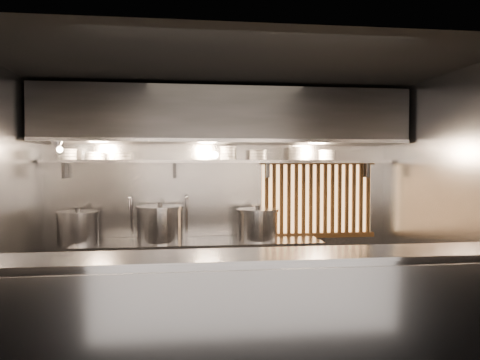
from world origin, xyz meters
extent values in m
plane|color=black|center=(0.00, 0.00, 0.00)|extent=(4.50, 4.50, 0.00)
plane|color=black|center=(0.00, 0.00, 2.80)|extent=(4.50, 4.50, 0.00)
plane|color=gray|center=(0.00, 1.50, 1.40)|extent=(4.50, 0.00, 4.50)
plane|color=gray|center=(2.25, 0.00, 1.40)|extent=(0.00, 3.00, 3.00)
cube|color=gray|center=(0.00, -0.95, 0.55)|extent=(4.50, 0.50, 1.10)
cube|color=#939399|center=(0.00, -1.21, 0.55)|extent=(4.50, 0.02, 1.01)
cube|color=gray|center=(0.00, -0.95, 1.11)|extent=(4.50, 0.56, 0.03)
cube|color=gray|center=(-0.30, 1.13, 0.45)|extent=(3.00, 0.70, 0.90)
cube|color=gray|center=(0.00, 1.32, 1.88)|extent=(4.40, 0.34, 0.04)
cube|color=#2D2D30|center=(0.00, 1.10, 2.42)|extent=(4.40, 0.80, 0.65)
cube|color=gray|center=(0.00, 0.70, 2.12)|extent=(4.40, 0.03, 0.04)
cube|color=#FFBC72|center=(1.30, 1.48, 1.38)|extent=(1.50, 0.02, 0.92)
cube|color=brown|center=(1.30, 1.43, 1.87)|extent=(1.56, 0.06, 0.06)
cube|color=brown|center=(1.30, 1.43, 0.89)|extent=(1.56, 0.06, 0.06)
cube|color=brown|center=(0.60, 1.43, 1.38)|extent=(0.04, 0.04, 0.92)
cube|color=brown|center=(0.70, 1.43, 1.38)|extent=(0.04, 0.04, 0.92)
cube|color=brown|center=(0.80, 1.43, 1.38)|extent=(0.04, 0.04, 0.92)
cube|color=brown|center=(0.90, 1.43, 1.38)|extent=(0.04, 0.04, 0.92)
cube|color=brown|center=(1.00, 1.43, 1.38)|extent=(0.04, 0.04, 0.92)
cube|color=brown|center=(1.10, 1.43, 1.38)|extent=(0.04, 0.04, 0.92)
cube|color=brown|center=(1.20, 1.43, 1.38)|extent=(0.04, 0.04, 0.92)
cube|color=brown|center=(1.30, 1.43, 1.38)|extent=(0.04, 0.04, 0.92)
cube|color=brown|center=(1.40, 1.43, 1.38)|extent=(0.04, 0.04, 0.92)
cube|color=brown|center=(1.50, 1.43, 1.38)|extent=(0.04, 0.04, 0.92)
cube|color=brown|center=(1.60, 1.43, 1.38)|extent=(0.04, 0.04, 0.92)
cube|color=brown|center=(1.70, 1.43, 1.38)|extent=(0.04, 0.04, 0.92)
cube|color=brown|center=(1.80, 1.43, 1.38)|extent=(0.04, 0.04, 0.92)
cube|color=brown|center=(1.90, 1.43, 1.38)|extent=(0.04, 0.04, 0.92)
cube|color=brown|center=(2.00, 1.43, 1.38)|extent=(0.04, 0.04, 0.92)
cylinder|color=silver|center=(-1.15, 1.45, 1.19)|extent=(0.03, 0.03, 0.48)
sphere|color=silver|center=(-1.15, 1.45, 1.43)|extent=(0.04, 0.04, 0.04)
cylinder|color=silver|center=(-1.15, 1.32, 1.43)|extent=(0.03, 0.26, 0.03)
sphere|color=silver|center=(-1.15, 1.19, 1.43)|extent=(0.04, 0.04, 0.04)
cylinder|color=silver|center=(-1.15, 1.19, 1.36)|extent=(0.03, 0.03, 0.14)
cylinder|color=silver|center=(-0.45, 1.45, 1.19)|extent=(0.03, 0.03, 0.48)
sphere|color=silver|center=(-0.45, 1.45, 1.43)|extent=(0.04, 0.04, 0.04)
cylinder|color=silver|center=(-0.45, 1.32, 1.43)|extent=(0.03, 0.26, 0.03)
sphere|color=silver|center=(-0.45, 1.19, 1.43)|extent=(0.04, 0.04, 0.04)
cylinder|color=silver|center=(-0.45, 1.19, 1.36)|extent=(0.03, 0.03, 0.14)
cone|color=gray|center=(-1.90, 0.85, 2.07)|extent=(0.25, 0.27, 0.20)
sphere|color=#FFE0B2|center=(-1.87, 0.83, 2.01)|extent=(0.07, 0.07, 0.07)
cylinder|color=#2D2D30|center=(-1.90, 0.95, 2.15)|extent=(0.02, 0.22, 0.02)
cylinder|color=#2D2D30|center=(-0.10, 1.20, 2.04)|extent=(0.01, 0.01, 0.12)
sphere|color=#FFE0B2|center=(-0.10, 1.20, 1.96)|extent=(0.09, 0.09, 0.09)
cylinder|color=gray|center=(-1.75, 1.15, 1.08)|extent=(0.62, 0.62, 0.35)
cylinder|color=gray|center=(-1.75, 1.15, 1.27)|extent=(0.66, 0.66, 0.03)
cylinder|color=#2D2D30|center=(-1.75, 1.15, 1.30)|extent=(0.06, 0.06, 0.04)
cylinder|color=gray|center=(-0.78, 1.12, 1.10)|extent=(0.62, 0.62, 0.41)
cylinder|color=gray|center=(-0.78, 1.12, 1.32)|extent=(0.66, 0.66, 0.03)
cylinder|color=#2D2D30|center=(-0.78, 1.12, 1.36)|extent=(0.06, 0.06, 0.04)
cylinder|color=gray|center=(0.42, 1.09, 1.08)|extent=(0.62, 0.62, 0.36)
cylinder|color=gray|center=(0.42, 1.09, 1.28)|extent=(0.66, 0.66, 0.03)
cylinder|color=#2D2D30|center=(0.42, 1.09, 1.31)|extent=(0.06, 0.06, 0.04)
cylinder|color=silver|center=(-1.90, 1.32, 1.92)|extent=(0.22, 0.22, 0.03)
cylinder|color=silver|center=(-1.90, 1.32, 1.96)|extent=(0.22, 0.22, 0.03)
cylinder|color=silver|center=(-1.90, 1.32, 2.00)|extent=(0.22, 0.22, 0.03)
cylinder|color=silver|center=(-1.90, 1.32, 2.02)|extent=(0.24, 0.24, 0.01)
cylinder|color=silver|center=(-1.57, 1.32, 1.92)|extent=(0.23, 0.23, 0.03)
cylinder|color=silver|center=(-1.57, 1.32, 1.96)|extent=(0.23, 0.23, 0.03)
cylinder|color=silver|center=(-1.57, 1.32, 1.99)|extent=(0.24, 0.24, 0.01)
cylinder|color=silver|center=(-1.24, 1.32, 1.92)|extent=(0.20, 0.20, 0.03)
cylinder|color=silver|center=(-1.24, 1.32, 1.96)|extent=(0.20, 0.20, 0.03)
cylinder|color=silver|center=(-1.24, 1.32, 1.99)|extent=(0.22, 0.22, 0.01)
cylinder|color=silver|center=(0.08, 1.32, 1.92)|extent=(0.21, 0.21, 0.03)
cylinder|color=silver|center=(0.08, 1.32, 1.96)|extent=(0.21, 0.21, 0.03)
cylinder|color=silver|center=(0.08, 1.32, 2.00)|extent=(0.21, 0.21, 0.03)
cylinder|color=silver|center=(0.08, 1.32, 2.03)|extent=(0.21, 0.21, 0.03)
cylinder|color=silver|center=(0.08, 1.32, 2.06)|extent=(0.22, 0.22, 0.01)
cylinder|color=silver|center=(0.46, 1.32, 1.92)|extent=(0.22, 0.22, 0.03)
cylinder|color=silver|center=(0.46, 1.32, 1.96)|extent=(0.22, 0.22, 0.03)
cylinder|color=silver|center=(0.46, 1.32, 2.00)|extent=(0.22, 0.22, 0.03)
cylinder|color=silver|center=(0.46, 1.32, 2.02)|extent=(0.24, 0.24, 0.01)
cylinder|color=silver|center=(0.97, 1.32, 1.92)|extent=(0.20, 0.20, 0.03)
cylinder|color=silver|center=(0.97, 1.32, 1.96)|extent=(0.20, 0.20, 0.03)
cylinder|color=silver|center=(0.97, 1.32, 2.00)|extent=(0.20, 0.20, 0.03)
cylinder|color=silver|center=(0.97, 1.32, 2.03)|extent=(0.20, 0.20, 0.03)
cylinder|color=silver|center=(0.97, 1.32, 2.06)|extent=(0.22, 0.22, 0.01)
cylinder|color=silver|center=(1.38, 1.32, 1.92)|extent=(0.20, 0.20, 0.03)
cylinder|color=silver|center=(1.38, 1.32, 1.96)|extent=(0.20, 0.20, 0.03)
cylinder|color=silver|center=(1.38, 1.32, 2.00)|extent=(0.20, 0.20, 0.03)
cylinder|color=silver|center=(1.38, 1.32, 2.02)|extent=(0.22, 0.22, 0.01)
camera|label=1|loc=(-0.55, -4.63, 1.85)|focal=35.00mm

